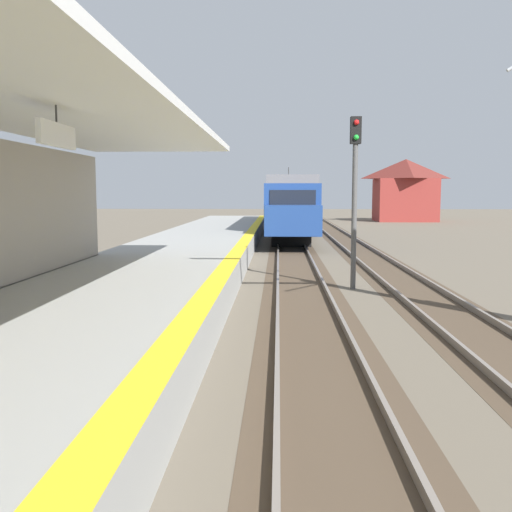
{
  "coord_description": "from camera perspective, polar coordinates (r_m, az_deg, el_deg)",
  "views": [
    {
      "loc": [
        1.19,
        4.27,
        2.94
      ],
      "look_at": [
        0.89,
        11.92,
        2.1
      ],
      "focal_mm": 40.49,
      "sensor_mm": 36.0,
      "label": 1
    }
  ],
  "objects": [
    {
      "name": "station_platform",
      "position": [
        12.54,
        -14.99,
        -5.4
      ],
      "size": [
        5.0,
        80.0,
        0.91
      ],
      "color": "#999993",
      "rests_on": "ground"
    },
    {
      "name": "track_pair_nearest_platform",
      "position": [
        16.0,
        4.75,
        -4.17
      ],
      "size": [
        2.34,
        120.0,
        0.16
      ],
      "color": "#4C3D2D",
      "rests_on": "ground"
    },
    {
      "name": "track_pair_middle",
      "position": [
        16.51,
        16.65,
        -4.09
      ],
      "size": [
        2.34,
        120.0,
        0.16
      ],
      "color": "#4C3D2D",
      "rests_on": "ground"
    },
    {
      "name": "approaching_train",
      "position": [
        37.82,
        3.33,
        5.09
      ],
      "size": [
        2.93,
        19.6,
        4.76
      ],
      "color": "navy",
      "rests_on": "ground"
    },
    {
      "name": "rail_signal_post",
      "position": [
        17.79,
        9.73,
        6.99
      ],
      "size": [
        0.32,
        0.34,
        5.2
      ],
      "color": "#4C4C4C",
      "rests_on": "ground"
    },
    {
      "name": "distant_trackside_house",
      "position": [
        62.07,
        14.53,
        6.43
      ],
      "size": [
        6.6,
        5.28,
        6.4
      ],
      "color": "maroon",
      "rests_on": "ground"
    }
  ]
}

